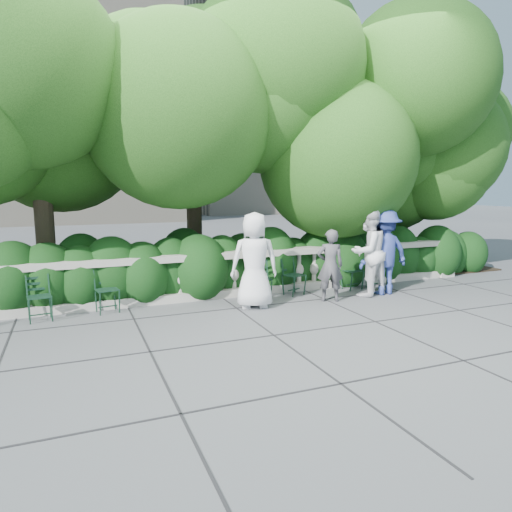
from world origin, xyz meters
name	(u,v)px	position (x,y,z in m)	size (l,w,h in m)	color
ground	(276,316)	(0.00, 0.00, 0.00)	(90.00, 90.00, 0.00)	#4D4E54
balustrade	(242,274)	(0.00, 1.80, 0.49)	(12.00, 0.44, 1.00)	#9E998E
shrub_hedge	(226,285)	(0.00, 3.00, 0.00)	(15.00, 2.60, 1.70)	black
tree_canopy	(248,122)	(0.69, 3.19, 3.96)	(15.04, 6.52, 6.78)	#3F3023
chair_a	(110,314)	(-2.88, 1.32, 0.00)	(0.44, 0.48, 0.84)	black
chair_b	(42,323)	(-4.05, 1.19, 0.00)	(0.44, 0.48, 0.84)	black
chair_c	(263,301)	(0.23, 1.18, 0.00)	(0.44, 0.48, 0.84)	black
chair_d	(379,290)	(3.19, 1.10, 0.00)	(0.44, 0.48, 0.84)	black
chair_e	(298,296)	(1.13, 1.26, 0.00)	(0.44, 0.48, 0.84)	black
chair_f	(356,290)	(2.63, 1.24, 0.00)	(0.44, 0.48, 0.84)	black
person_businessman	(254,260)	(-0.14, 0.74, 0.96)	(0.94, 0.61, 1.91)	white
person_woman_grey	(330,265)	(1.53, 0.62, 0.76)	(0.56, 0.37, 1.53)	#444348
person_casual_man	(368,252)	(2.56, 0.75, 0.98)	(0.95, 0.74, 1.96)	white
person_older_blue	(384,252)	(2.99, 0.74, 0.95)	(1.23, 0.71, 1.91)	navy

